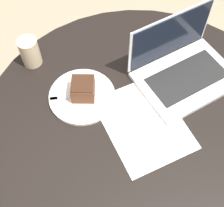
{
  "coord_description": "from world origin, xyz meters",
  "views": [
    {
      "loc": [
        -0.49,
        0.14,
        1.65
      ],
      "look_at": [
        0.06,
        0.1,
        0.79
      ],
      "focal_mm": 50.0,
      "sensor_mm": 36.0,
      "label": 1
    }
  ],
  "objects": [
    {
      "name": "ground_plane",
      "position": [
        0.0,
        0.0,
        0.0
      ],
      "size": [
        12.0,
        12.0,
        0.0
      ],
      "primitive_type": "plane",
      "color": "gray"
    },
    {
      "name": "dining_table",
      "position": [
        0.0,
        0.0,
        0.59
      ],
      "size": [
        1.1,
        1.1,
        0.75
      ],
      "color": "black",
      "rests_on": "ground_plane"
    },
    {
      "name": "paper_document",
      "position": [
        -0.0,
        -0.0,
        0.75
      ],
      "size": [
        0.38,
        0.34,
        0.0
      ],
      "rotation": [
        0.0,
        0.0,
        0.37
      ],
      "color": "white",
      "rests_on": "dining_table"
    },
    {
      "name": "plate",
      "position": [
        0.12,
        0.2,
        0.75
      ],
      "size": [
        0.23,
        0.23,
        0.01
      ],
      "color": "silver",
      "rests_on": "dining_table"
    },
    {
      "name": "cake_slice",
      "position": [
        0.12,
        0.19,
        0.79
      ],
      "size": [
        0.08,
        0.08,
        0.07
      ],
      "rotation": [
        0.0,
        0.0,
        6.21
      ],
      "color": "brown",
      "rests_on": "plate"
    },
    {
      "name": "fork",
      "position": [
        0.11,
        0.24,
        0.76
      ],
      "size": [
        0.03,
        0.17,
        0.0
      ],
      "rotation": [
        0.0,
        0.0,
        7.91
      ],
      "color": "silver",
      "rests_on": "plate"
    },
    {
      "name": "coffee_glass",
      "position": [
        0.29,
        0.38,
        0.8
      ],
      "size": [
        0.07,
        0.07,
        0.11
      ],
      "color": "#C6AD89",
      "rests_on": "dining_table"
    },
    {
      "name": "laptop",
      "position": [
        0.19,
        -0.16,
        0.78
      ],
      "size": [
        0.37,
        0.41,
        0.21
      ],
      "rotation": [
        0.0,
        0.0,
        8.32
      ],
      "color": "silver",
      "rests_on": "dining_table"
    }
  ]
}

